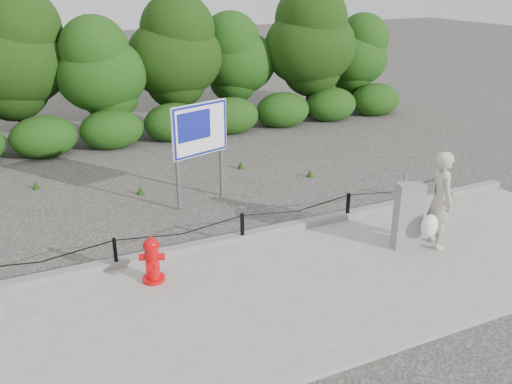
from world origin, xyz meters
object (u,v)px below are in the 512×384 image
object	(u,v)px
fire_hydrant	(152,260)
utility_cabinet	(408,216)
pedestrian	(440,201)
advertising_sign	(200,134)

from	to	relation	value
fire_hydrant	utility_cabinet	xyz separation A→B (m)	(4.80, -0.83, 0.26)
pedestrian	utility_cabinet	xyz separation A→B (m)	(-0.56, 0.21, -0.28)
advertising_sign	utility_cabinet	bearing A→B (deg)	-71.84
pedestrian	utility_cabinet	size ratio (longest dim) A/B	1.33
fire_hydrant	utility_cabinet	distance (m)	4.88
advertising_sign	pedestrian	bearing A→B (deg)	-68.24
fire_hydrant	pedestrian	xyz separation A→B (m)	(5.37, -1.05, 0.53)
pedestrian	advertising_sign	size ratio (longest dim) A/B	0.80
advertising_sign	fire_hydrant	bearing A→B (deg)	-140.60
pedestrian	advertising_sign	world-z (taller)	advertising_sign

